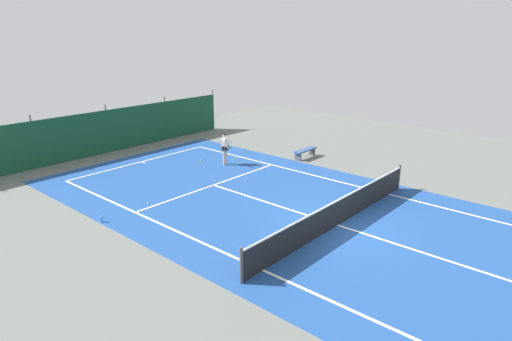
# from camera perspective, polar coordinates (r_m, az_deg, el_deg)

# --- Properties ---
(ground_plane) EXTENTS (36.00, 36.00, 0.00)m
(ground_plane) POSITION_cam_1_polar(r_m,az_deg,el_deg) (16.14, 10.45, -6.97)
(ground_plane) COLOR slate
(court_surface) EXTENTS (11.02, 26.60, 0.01)m
(court_surface) POSITION_cam_1_polar(r_m,az_deg,el_deg) (16.14, 10.45, -6.96)
(court_surface) COLOR #1E478C
(court_surface) RESTS_ON ground
(tennis_net) EXTENTS (10.12, 0.10, 1.10)m
(tennis_net) POSITION_cam_1_polar(r_m,az_deg,el_deg) (15.93, 10.56, -5.30)
(tennis_net) COLOR black
(tennis_net) RESTS_ON ground
(back_fence) EXTENTS (16.30, 0.98, 2.70)m
(back_fence) POSITION_cam_1_polar(r_m,az_deg,el_deg) (26.73, -18.96, 3.85)
(back_fence) COLOR #14472D
(back_fence) RESTS_ON ground
(tennis_player) EXTENTS (0.57, 0.82, 1.64)m
(tennis_player) POSITION_cam_1_polar(r_m,az_deg,el_deg) (22.60, -4.04, 3.12)
(tennis_player) COLOR #D8AD8C
(tennis_player) RESTS_ON ground
(tennis_ball_near_player) EXTENTS (0.07, 0.07, 0.07)m
(tennis_ball_near_player) POSITION_cam_1_polar(r_m,az_deg,el_deg) (23.68, -2.86, 1.50)
(tennis_ball_near_player) COLOR #CCDB33
(tennis_ball_near_player) RESTS_ON ground
(tennis_ball_midcourt) EXTENTS (0.07, 0.07, 0.07)m
(tennis_ball_midcourt) POSITION_cam_1_polar(r_m,az_deg,el_deg) (18.22, -13.75, -4.13)
(tennis_ball_midcourt) COLOR #CCDB33
(tennis_ball_midcourt) RESTS_ON ground
(tennis_ball_by_sideline) EXTENTS (0.07, 0.07, 0.07)m
(tennis_ball_by_sideline) POSITION_cam_1_polar(r_m,az_deg,el_deg) (23.60, -7.13, 1.32)
(tennis_ball_by_sideline) COLOR #CCDB33
(tennis_ball_by_sideline) RESTS_ON ground
(parked_car) EXTENTS (2.12, 4.25, 1.68)m
(parked_car) POSITION_cam_1_polar(r_m,az_deg,el_deg) (29.04, -18.84, 5.27)
(parked_car) COLOR silver
(parked_car) RESTS_ON ground
(courtside_bench) EXTENTS (1.60, 0.40, 0.49)m
(courtside_bench) POSITION_cam_1_polar(r_m,az_deg,el_deg) (24.01, 6.38, 2.48)
(courtside_bench) COLOR #335184
(courtside_bench) RESTS_ON ground
(water_bottle) EXTENTS (0.08, 0.08, 0.24)m
(water_bottle) POSITION_cam_1_polar(r_m,az_deg,el_deg) (17.02, -19.30, -5.94)
(water_bottle) COLOR #338CD8
(water_bottle) RESTS_ON ground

